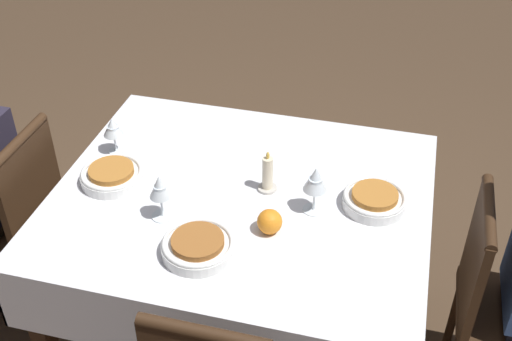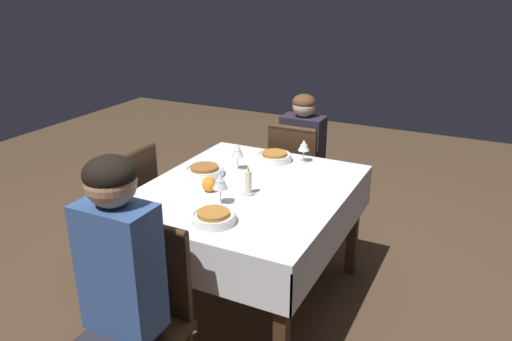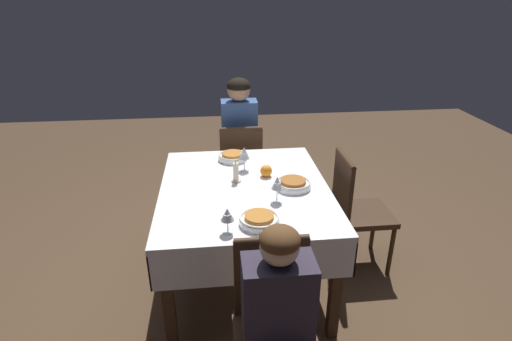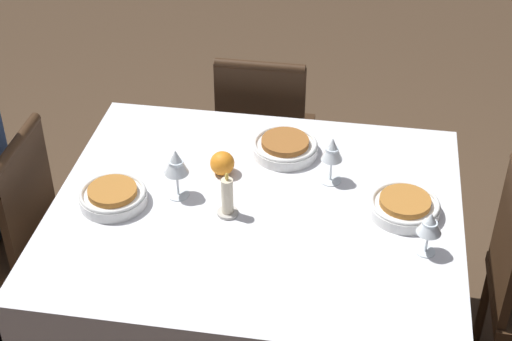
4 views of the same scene
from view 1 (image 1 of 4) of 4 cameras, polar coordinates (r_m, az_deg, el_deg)
The scene contains 12 objects.
ground_plane at distance 2.69m, azimuth -1.11°, elevation -14.33°, with size 8.00×8.00×0.00m, color #4C3826.
dining_table at distance 2.23m, azimuth -1.30°, elevation -3.90°, with size 1.26×1.06×0.73m.
chair_east at distance 2.30m, azimuth 20.79°, elevation -10.93°, with size 0.38×0.38×0.87m.
chair_west at distance 2.63m, azimuth -20.71°, elevation -3.99°, with size 0.38×0.38×0.87m.
bowl_east at distance 2.14m, azimuth 10.48°, elevation -2.54°, with size 0.21×0.21×0.06m.
wine_glass_east at distance 2.04m, azimuth 5.30°, elevation -0.90°, with size 0.08×0.08×0.17m.
bowl_west at distance 2.27m, azimuth -12.69°, elevation -0.39°, with size 0.22×0.22×0.06m.
wine_glass_west at distance 2.37m, azimuth -12.62°, elevation 3.70°, with size 0.07×0.07×0.14m.
bowl_south at distance 1.95m, azimuth -5.18°, elevation -6.68°, with size 0.22×0.22×0.06m.
wine_glass_south at distance 2.03m, azimuth -8.56°, elevation -1.59°, with size 0.07×0.07×0.16m.
candle_centerpiece at distance 2.16m, azimuth 1.03°, elevation -0.48°, with size 0.07×0.07×0.16m.
orange_fruit at distance 2.00m, azimuth 1.22°, elevation -4.57°, with size 0.08×0.08×0.08m, color orange.
Camera 1 is at (0.47, -1.62, 2.09)m, focal length 45.00 mm.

